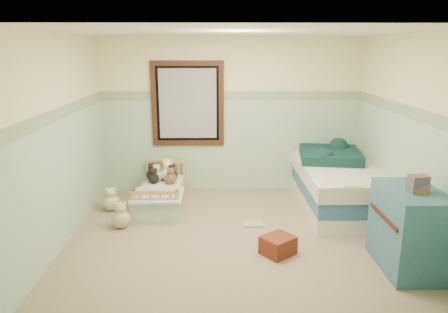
{
  "coord_description": "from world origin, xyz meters",
  "views": [
    {
      "loc": [
        -0.24,
        -4.94,
        2.33
      ],
      "look_at": [
        -0.14,
        0.35,
        0.94
      ],
      "focal_mm": 33.47,
      "sensor_mm": 36.0,
      "label": 1
    }
  ],
  "objects_px": {
    "plush_floor_cream": "(111,203)",
    "dresser": "(409,230)",
    "toddler_bed_frame": "(162,200)",
    "twin_bed_frame": "(336,200)",
    "red_pillow": "(278,245)",
    "floor_book": "(253,224)",
    "plush_floor_tan": "(121,219)"
  },
  "relations": [
    {
      "from": "dresser",
      "to": "red_pillow",
      "type": "xyz_separation_m",
      "value": [
        -1.34,
        0.33,
        -0.34
      ]
    },
    {
      "from": "plush_floor_tan",
      "to": "dresser",
      "type": "distance_m",
      "value": 3.52
    },
    {
      "from": "dresser",
      "to": "red_pillow",
      "type": "height_order",
      "value": "dresser"
    },
    {
      "from": "toddler_bed_frame",
      "to": "twin_bed_frame",
      "type": "relative_size",
      "value": 0.63
    },
    {
      "from": "toddler_bed_frame",
      "to": "plush_floor_cream",
      "type": "relative_size",
      "value": 5.44
    },
    {
      "from": "toddler_bed_frame",
      "to": "plush_floor_cream",
      "type": "height_order",
      "value": "plush_floor_cream"
    },
    {
      "from": "plush_floor_cream",
      "to": "floor_book",
      "type": "bearing_deg",
      "value": -15.3
    },
    {
      "from": "plush_floor_tan",
      "to": "dresser",
      "type": "xyz_separation_m",
      "value": [
        3.32,
        -1.1,
        0.32
      ]
    },
    {
      "from": "plush_floor_tan",
      "to": "twin_bed_frame",
      "type": "height_order",
      "value": "plush_floor_tan"
    },
    {
      "from": "plush_floor_tan",
      "to": "twin_bed_frame",
      "type": "bearing_deg",
      "value": 12.95
    },
    {
      "from": "plush_floor_cream",
      "to": "dresser",
      "type": "bearing_deg",
      "value": -25.47
    },
    {
      "from": "red_pillow",
      "to": "twin_bed_frame",
      "type": "bearing_deg",
      "value": 53.64
    },
    {
      "from": "plush_floor_cream",
      "to": "dresser",
      "type": "relative_size",
      "value": 0.27
    },
    {
      "from": "plush_floor_tan",
      "to": "red_pillow",
      "type": "bearing_deg",
      "value": -21.14
    },
    {
      "from": "red_pillow",
      "to": "toddler_bed_frame",
      "type": "bearing_deg",
      "value": 134.26
    },
    {
      "from": "twin_bed_frame",
      "to": "toddler_bed_frame",
      "type": "bearing_deg",
      "value": 177.5
    },
    {
      "from": "toddler_bed_frame",
      "to": "red_pillow",
      "type": "height_order",
      "value": "red_pillow"
    },
    {
      "from": "dresser",
      "to": "floor_book",
      "type": "xyz_separation_m",
      "value": [
        -1.56,
        1.16,
        -0.43
      ]
    },
    {
      "from": "plush_floor_tan",
      "to": "red_pillow",
      "type": "distance_m",
      "value": 2.12
    },
    {
      "from": "twin_bed_frame",
      "to": "dresser",
      "type": "relative_size",
      "value": 2.32
    },
    {
      "from": "toddler_bed_frame",
      "to": "dresser",
      "type": "distance_m",
      "value": 3.48
    },
    {
      "from": "red_pillow",
      "to": "floor_book",
      "type": "bearing_deg",
      "value": 104.79
    },
    {
      "from": "toddler_bed_frame",
      "to": "floor_book",
      "type": "distance_m",
      "value": 1.53
    },
    {
      "from": "plush_floor_cream",
      "to": "red_pillow",
      "type": "bearing_deg",
      "value": -31.5
    },
    {
      "from": "toddler_bed_frame",
      "to": "red_pillow",
      "type": "bearing_deg",
      "value": -45.74
    },
    {
      "from": "toddler_bed_frame",
      "to": "plush_floor_tan",
      "type": "distance_m",
      "value": 0.93
    },
    {
      "from": "twin_bed_frame",
      "to": "floor_book",
      "type": "distance_m",
      "value": 1.45
    },
    {
      "from": "plush_floor_cream",
      "to": "dresser",
      "type": "height_order",
      "value": "dresser"
    },
    {
      "from": "plush_floor_cream",
      "to": "red_pillow",
      "type": "xyz_separation_m",
      "value": [
        2.26,
        -1.38,
        -0.01
      ]
    },
    {
      "from": "plush_floor_cream",
      "to": "floor_book",
      "type": "relative_size",
      "value": 0.9
    },
    {
      "from": "floor_book",
      "to": "plush_floor_tan",
      "type": "bearing_deg",
      "value": -176.34
    },
    {
      "from": "toddler_bed_frame",
      "to": "red_pillow",
      "type": "xyz_separation_m",
      "value": [
        1.54,
        -1.58,
        0.02
      ]
    }
  ]
}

